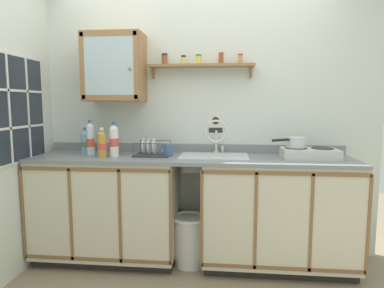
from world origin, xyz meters
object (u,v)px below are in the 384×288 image
at_px(dish_rack, 152,152).
at_px(mug, 167,150).
at_px(sink, 214,158).
at_px(warning_sign, 216,124).
at_px(bottle_water_clear_3, 90,139).
at_px(bottle_opaque_white_0, 114,141).
at_px(hot_plate_stove, 310,153).
at_px(saucepan, 296,142).
at_px(wall_cabinet, 114,67).
at_px(trash_bin, 190,239).
at_px(bottle_juice_amber_1, 102,144).
at_px(bottle_water_blue_2, 86,142).

distance_m(dish_rack, mug, 0.15).
bearing_deg(sink, warning_sign, 89.41).
height_order(bottle_water_clear_3, mug, bottle_water_clear_3).
bearing_deg(bottle_opaque_white_0, mug, 8.57).
bearing_deg(hot_plate_stove, sink, 179.17).
distance_m(hot_plate_stove, saucepan, 0.15).
relative_size(wall_cabinet, trash_bin, 1.38).
bearing_deg(dish_rack, bottle_juice_amber_1, -160.85).
xyz_separation_m(bottle_water_blue_2, warning_sign, (1.20, 0.19, 0.16)).
height_order(hot_plate_stove, dish_rack, dish_rack).
bearing_deg(sink, saucepan, 0.53).
height_order(bottle_water_clear_3, wall_cabinet, wall_cabinet).
relative_size(bottle_opaque_white_0, trash_bin, 0.68).
bearing_deg(bottle_opaque_white_0, bottle_water_clear_3, 162.41).
bearing_deg(trash_bin, warning_sign, 56.73).
distance_m(saucepan, dish_rack, 1.26).
bearing_deg(hot_plate_stove, saucepan, 171.05).
height_order(hot_plate_stove, bottle_opaque_white_0, bottle_opaque_white_0).
bearing_deg(wall_cabinet, bottle_juice_amber_1, -100.60).
bearing_deg(bottle_water_blue_2, bottle_water_clear_3, -46.16).
bearing_deg(bottle_juice_amber_1, bottle_water_clear_3, 141.54).
relative_size(saucepan, bottle_opaque_white_0, 1.01).
xyz_separation_m(saucepan, mug, (-1.11, -0.04, -0.08)).
distance_m(bottle_water_blue_2, bottle_water_clear_3, 0.12).
bearing_deg(bottle_water_clear_3, hot_plate_stove, 0.36).
relative_size(bottle_water_blue_2, bottle_water_clear_3, 0.77).
relative_size(hot_plate_stove, bottle_juice_amber_1, 1.78).
xyz_separation_m(sink, hot_plate_stove, (0.81, -0.01, 0.05)).
xyz_separation_m(wall_cabinet, trash_bin, (0.71, -0.18, -1.52)).
xyz_separation_m(bottle_water_blue_2, wall_cabinet, (0.28, 0.04, 0.68)).
xyz_separation_m(bottle_juice_amber_1, bottle_water_blue_2, (-0.23, 0.21, -0.01)).
bearing_deg(sink, bottle_water_blue_2, 176.99).
relative_size(dish_rack, wall_cabinet, 0.51).
bearing_deg(bottle_water_blue_2, wall_cabinet, 8.14).
distance_m(sink, dish_rack, 0.56).
bearing_deg(bottle_juice_amber_1, saucepan, 5.18).
distance_m(bottle_water_clear_3, mug, 0.71).
relative_size(bottle_juice_amber_1, warning_sign, 1.00).
xyz_separation_m(bottle_water_blue_2, dish_rack, (0.64, -0.07, -0.07)).
xyz_separation_m(sink, dish_rack, (-0.56, -0.00, 0.05)).
bearing_deg(saucepan, warning_sign, 160.75).
bearing_deg(trash_bin, mug, 168.25).
relative_size(sink, bottle_juice_amber_1, 2.30).
xyz_separation_m(bottle_juice_amber_1, wall_cabinet, (0.05, 0.25, 0.67)).
distance_m(bottle_opaque_white_0, warning_sign, 0.95).
distance_m(hot_plate_stove, bottle_juice_amber_1, 1.78).
height_order(bottle_water_clear_3, trash_bin, bottle_water_clear_3).
distance_m(bottle_water_clear_3, warning_sign, 1.16).
relative_size(bottle_juice_amber_1, dish_rack, 0.83).
bearing_deg(bottle_opaque_white_0, trash_bin, 2.37).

